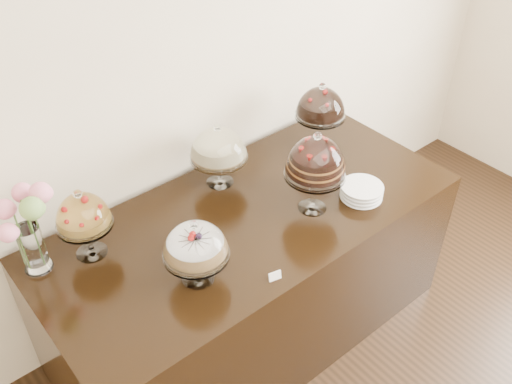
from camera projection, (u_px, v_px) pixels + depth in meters
wall_back at (196, 63)px, 2.90m from camera, size 5.00×0.04×3.00m
display_counter at (250, 276)px, 3.18m from camera, size 2.20×1.00×0.90m
cake_stand_sugar_sponge at (195, 244)px, 2.43m from camera, size 0.29×0.29×0.34m
cake_stand_choco_layer at (316, 160)px, 2.75m from camera, size 0.31×0.31×0.46m
cake_stand_cheesecake at (218, 147)px, 2.97m from camera, size 0.31×0.31×0.37m
cake_stand_dark_choco at (321, 106)px, 3.21m from camera, size 0.29×0.29×0.42m
cake_stand_fruit_tart at (83, 214)px, 2.54m from camera, size 0.26×0.26×0.37m
flower_vase at (28, 224)px, 2.45m from camera, size 0.27×0.26×0.44m
plate_stack at (362, 192)px, 2.98m from camera, size 0.22×0.22×0.07m
price_card_left at (275, 276)px, 2.54m from camera, size 0.06×0.03×0.04m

